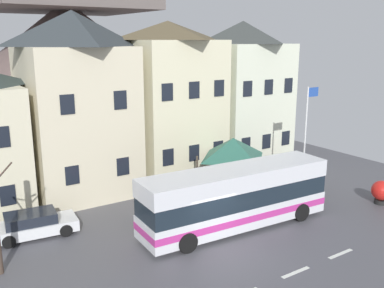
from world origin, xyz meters
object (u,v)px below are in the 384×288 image
(hilltop_castle, at_px, (68,63))
(bus_shelter, at_px, (233,148))
(townhouse_03, at_px, (169,100))
(parked_car_01, at_px, (278,171))
(transit_bus, at_px, (236,198))
(pedestrian_01, at_px, (317,189))
(townhouse_04, at_px, (241,93))
(harbour_buoy, at_px, (381,191))
(parked_car_00, at_px, (34,224))
(public_bench, at_px, (231,173))
(pedestrian_00, at_px, (316,181))
(flagpole, at_px, (306,135))
(townhouse_02, at_px, (77,105))

(hilltop_castle, height_order, bus_shelter, hilltop_castle)
(townhouse_03, relative_size, parked_car_01, 2.43)
(transit_bus, distance_m, pedestrian_01, 6.25)
(townhouse_04, xyz_separation_m, harbour_buoy, (1.06, -12.17, -4.78))
(parked_car_00, distance_m, public_bench, 14.20)
(pedestrian_00, xyz_separation_m, pedestrian_01, (-1.56, -1.36, 0.13))
(bus_shelter, height_order, pedestrian_01, bus_shelter)
(bus_shelter, bearing_deg, pedestrian_01, -54.09)
(townhouse_04, xyz_separation_m, parked_car_00, (-17.75, -5.01, -4.96))
(hilltop_castle, distance_m, pedestrian_01, 27.82)
(townhouse_04, relative_size, bus_shelter, 3.00)
(hilltop_castle, bearing_deg, pedestrian_01, -76.44)
(bus_shelter, relative_size, harbour_buoy, 2.55)
(bus_shelter, bearing_deg, harbour_buoy, -45.00)
(townhouse_04, xyz_separation_m, public_bench, (-3.65, -3.38, -5.11))
(transit_bus, relative_size, harbour_buoy, 7.45)
(townhouse_04, height_order, flagpole, townhouse_04)
(townhouse_04, height_order, pedestrian_00, townhouse_04)
(pedestrian_00, bearing_deg, townhouse_03, 123.62)
(parked_car_01, relative_size, pedestrian_00, 3.00)
(pedestrian_00, bearing_deg, townhouse_04, 85.25)
(parked_car_01, xyz_separation_m, harbour_buoy, (1.90, -6.84, 0.16))
(townhouse_03, height_order, harbour_buoy, townhouse_03)
(townhouse_03, bearing_deg, flagpole, -62.68)
(townhouse_04, height_order, hilltop_castle, hilltop_castle)
(townhouse_02, height_order, public_bench, townhouse_02)
(townhouse_04, bearing_deg, parked_car_01, -98.96)
(hilltop_castle, distance_m, transit_bus, 26.81)
(hilltop_castle, height_order, pedestrian_00, hilltop_castle)
(townhouse_04, bearing_deg, parked_car_00, -164.23)
(townhouse_03, bearing_deg, public_bench, -50.45)
(hilltop_castle, xyz_separation_m, parked_car_00, (-9.13, -21.29, -6.89))
(transit_bus, xyz_separation_m, bus_shelter, (3.10, 4.16, 1.39))
(townhouse_04, bearing_deg, townhouse_03, 178.19)
(townhouse_03, height_order, bus_shelter, townhouse_03)
(townhouse_03, relative_size, bus_shelter, 2.97)
(transit_bus, height_order, public_bench, transit_bus)
(parked_car_00, bearing_deg, public_bench, 12.73)
(townhouse_02, relative_size, pedestrian_01, 7.01)
(pedestrian_01, relative_size, harbour_buoy, 1.13)
(parked_car_01, height_order, pedestrian_00, pedestrian_00)
(public_bench, bearing_deg, hilltop_castle, 104.20)
(townhouse_02, bearing_deg, pedestrian_00, -34.28)
(townhouse_02, xyz_separation_m, flagpole, (11.41, -8.70, -1.68))
(transit_bus, height_order, pedestrian_00, transit_bus)
(public_bench, bearing_deg, transit_bus, -126.65)
(bus_shelter, distance_m, parked_car_00, 12.62)
(hilltop_castle, xyz_separation_m, pedestrian_01, (6.34, -26.29, -6.55))
(bus_shelter, relative_size, flagpole, 0.53)
(townhouse_02, distance_m, townhouse_03, 6.83)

